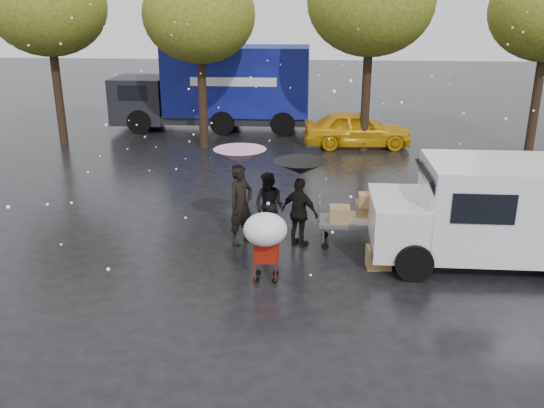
# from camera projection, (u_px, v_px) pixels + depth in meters

# --- Properties ---
(ground) EXTENTS (90.00, 90.00, 0.00)m
(ground) POSITION_uv_depth(u_px,v_px,m) (279.00, 262.00, 12.27)
(ground) COLOR black
(ground) RESTS_ON ground
(person_pink) EXTENTS (0.76, 0.81, 1.85)m
(person_pink) POSITION_uv_depth(u_px,v_px,m) (241.00, 205.00, 12.93)
(person_pink) COLOR black
(person_pink) RESTS_ON ground
(person_middle) EXTENTS (0.94, 0.87, 1.56)m
(person_middle) POSITION_uv_depth(u_px,v_px,m) (269.00, 205.00, 13.33)
(person_middle) COLOR black
(person_middle) RESTS_ON ground
(person_black) EXTENTS (1.00, 0.82, 1.60)m
(person_black) POSITION_uv_depth(u_px,v_px,m) (300.00, 213.00, 12.82)
(person_black) COLOR black
(person_black) RESTS_ON ground
(umbrella_pink) EXTENTS (1.16, 1.16, 2.22)m
(umbrella_pink) POSITION_uv_depth(u_px,v_px,m) (240.00, 156.00, 12.55)
(umbrella_pink) COLOR #4C4C4C
(umbrella_pink) RESTS_ON ground
(umbrella_black) EXTENTS (1.18, 1.18, 1.99)m
(umbrella_black) POSITION_uv_depth(u_px,v_px,m) (300.00, 168.00, 12.48)
(umbrella_black) COLOR #4C4C4C
(umbrella_black) RESTS_ON ground
(vendor_cart) EXTENTS (1.52, 0.80, 1.27)m
(vendor_cart) POSITION_uv_depth(u_px,v_px,m) (356.00, 215.00, 12.91)
(vendor_cart) COLOR slate
(vendor_cart) RESTS_ON ground
(shopping_cart) EXTENTS (0.84, 0.84, 1.46)m
(shopping_cart) POSITION_uv_depth(u_px,v_px,m) (265.00, 233.00, 11.00)
(shopping_cart) COLOR #AA1809
(shopping_cart) RESTS_ON ground
(white_van) EXTENTS (4.91, 2.18, 2.20)m
(white_van) POSITION_uv_depth(u_px,v_px,m) (499.00, 211.00, 11.87)
(white_van) COLOR white
(white_van) RESTS_ON ground
(blue_truck) EXTENTS (8.30, 2.60, 3.50)m
(blue_truck) POSITION_uv_depth(u_px,v_px,m) (218.00, 88.00, 24.44)
(blue_truck) COLOR #0D0D68
(blue_truck) RESTS_ON ground
(box_ground_near) EXTENTS (0.53, 0.44, 0.45)m
(box_ground_near) POSITION_uv_depth(u_px,v_px,m) (379.00, 257.00, 11.95)
(box_ground_near) COLOR brown
(box_ground_near) RESTS_ON ground
(box_ground_far) EXTENTS (0.48, 0.42, 0.32)m
(box_ground_far) POSITION_uv_depth(u_px,v_px,m) (388.00, 228.00, 13.66)
(box_ground_far) COLOR brown
(box_ground_far) RESTS_ON ground
(yellow_taxi) EXTENTS (4.16, 1.92, 1.38)m
(yellow_taxi) POSITION_uv_depth(u_px,v_px,m) (357.00, 129.00, 21.78)
(yellow_taxi) COLOR #DF9E0B
(yellow_taxi) RESTS_ON ground
(tree_row) EXTENTS (21.60, 4.40, 7.12)m
(tree_row) POSITION_uv_depth(u_px,v_px,m) (285.00, 8.00, 20.04)
(tree_row) COLOR black
(tree_row) RESTS_ON ground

